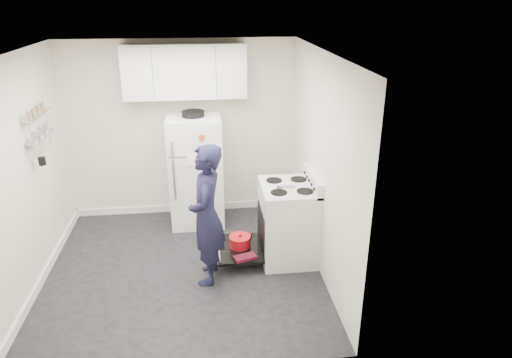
{
  "coord_description": "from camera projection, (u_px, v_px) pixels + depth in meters",
  "views": [
    {
      "loc": [
        0.31,
        -4.68,
        3.07
      ],
      "look_at": [
        0.89,
        0.17,
        1.05
      ],
      "focal_mm": 32.0,
      "sensor_mm": 36.0,
      "label": 1
    }
  ],
  "objects": [
    {
      "name": "electric_range",
      "position": [
        287.0,
        223.0,
        5.53
      ],
      "size": [
        0.66,
        0.76,
        1.1
      ],
      "color": "silver",
      "rests_on": "ground"
    },
    {
      "name": "refrigerator",
      "position": [
        196.0,
        170.0,
        6.3
      ],
      "size": [
        0.72,
        0.74,
        1.61
      ],
      "color": "white",
      "rests_on": "ground"
    },
    {
      "name": "room",
      "position": [
        175.0,
        174.0,
        4.99
      ],
      "size": [
        3.21,
        3.21,
        2.51
      ],
      "color": "black",
      "rests_on": "ground"
    },
    {
      "name": "upper_cabinets",
      "position": [
        185.0,
        71.0,
        5.95
      ],
      "size": [
        1.6,
        0.33,
        0.7
      ],
      "primitive_type": "cube",
      "color": "silver",
      "rests_on": "room"
    },
    {
      "name": "person",
      "position": [
        207.0,
        215.0,
        4.97
      ],
      "size": [
        0.45,
        0.63,
        1.61
      ],
      "primitive_type": "imported",
      "rotation": [
        0.0,
        0.0,
        -1.68
      ],
      "color": "#161632",
      "rests_on": "ground"
    },
    {
      "name": "wall_shelf_rack",
      "position": [
        38.0,
        126.0,
        5.08
      ],
      "size": [
        0.14,
        0.6,
        0.61
      ],
      "color": "#B2B2B7",
      "rests_on": "room"
    },
    {
      "name": "open_oven_door",
      "position": [
        239.0,
        246.0,
        5.58
      ],
      "size": [
        0.55,
        0.74,
        0.21
      ],
      "color": "black",
      "rests_on": "ground"
    }
  ]
}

